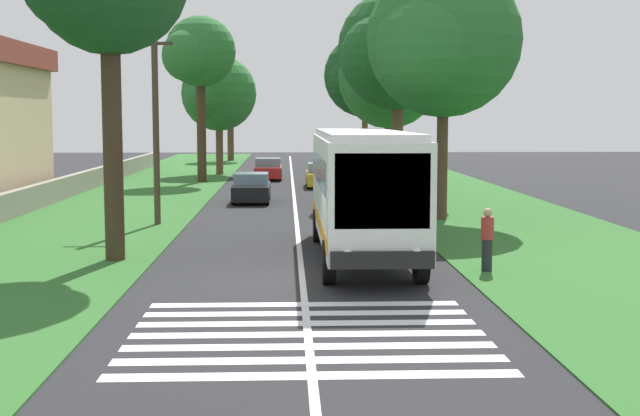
{
  "coord_description": "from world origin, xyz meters",
  "views": [
    {
      "loc": [
        -22.22,
        0.4,
        4.15
      ],
      "look_at": [
        2.24,
        -0.54,
        1.6
      ],
      "focal_mm": 49.43,
      "sensor_mm": 36.0,
      "label": 1
    }
  ],
  "objects_px": {
    "trailing_car_1": "(322,176)",
    "roadside_tree_right_1": "(440,44)",
    "roadside_tree_left_3": "(198,54)",
    "utility_pole": "(156,123)",
    "trailing_car_0": "(251,189)",
    "roadside_tree_right_2": "(363,78)",
    "pedestrian": "(487,239)",
    "trailing_car_2": "(268,170)",
    "roadside_tree_right_0": "(394,53)",
    "roadside_tree_left_2": "(228,95)",
    "roadside_tree_left_0": "(218,95)",
    "roadside_tree_right_3": "(387,80)",
    "coach_bus": "(362,186)"
  },
  "relations": [
    {
      "from": "roadside_tree_left_3",
      "to": "roadside_tree_right_0",
      "type": "xyz_separation_m",
      "value": [
        -12.82,
        -10.72,
        -0.8
      ]
    },
    {
      "from": "trailing_car_2",
      "to": "roadside_tree_left_3",
      "type": "relative_size",
      "value": 0.42
    },
    {
      "from": "roadside_tree_left_2",
      "to": "roadside_tree_left_3",
      "type": "bearing_deg",
      "value": 179.7
    },
    {
      "from": "roadside_tree_left_2",
      "to": "utility_pole",
      "type": "distance_m",
      "value": 48.8
    },
    {
      "from": "trailing_car_1",
      "to": "roadside_tree_right_2",
      "type": "bearing_deg",
      "value": -10.94
    },
    {
      "from": "roadside_tree_right_3",
      "to": "utility_pole",
      "type": "height_order",
      "value": "roadside_tree_right_3"
    },
    {
      "from": "roadside_tree_right_0",
      "to": "roadside_tree_right_2",
      "type": "relative_size",
      "value": 0.93
    },
    {
      "from": "trailing_car_2",
      "to": "pedestrian",
      "type": "bearing_deg",
      "value": -169.42
    },
    {
      "from": "trailing_car_2",
      "to": "roadside_tree_right_0",
      "type": "height_order",
      "value": "roadside_tree_right_0"
    },
    {
      "from": "roadside_tree_left_0",
      "to": "roadside_tree_right_0",
      "type": "distance_m",
      "value": 22.58
    },
    {
      "from": "roadside_tree_left_3",
      "to": "utility_pole",
      "type": "xyz_separation_m",
      "value": [
        -22.0,
        -0.55,
        -4.09
      ]
    },
    {
      "from": "trailing_car_2",
      "to": "roadside_tree_right_2",
      "type": "bearing_deg",
      "value": -24.9
    },
    {
      "from": "roadside_tree_right_2",
      "to": "pedestrian",
      "type": "distance_m",
      "value": 51.94
    },
    {
      "from": "trailing_car_1",
      "to": "roadside_tree_left_3",
      "type": "height_order",
      "value": "roadside_tree_left_3"
    },
    {
      "from": "utility_pole",
      "to": "roadside_tree_right_1",
      "type": "bearing_deg",
      "value": -83.61
    },
    {
      "from": "trailing_car_1",
      "to": "roadside_tree_left_3",
      "type": "bearing_deg",
      "value": 61.81
    },
    {
      "from": "roadside_tree_right_1",
      "to": "utility_pole",
      "type": "xyz_separation_m",
      "value": [
        -1.23,
        11.0,
        -3.11
      ]
    },
    {
      "from": "roadside_tree_right_3",
      "to": "pedestrian",
      "type": "relative_size",
      "value": 5.6
    },
    {
      "from": "trailing_car_2",
      "to": "pedestrian",
      "type": "xyz_separation_m",
      "value": [
        -34.96,
        -6.53,
        0.24
      ]
    },
    {
      "from": "roadside_tree_right_0",
      "to": "trailing_car_1",
      "type": "bearing_deg",
      "value": 19.83
    },
    {
      "from": "roadside_tree_right_1",
      "to": "roadside_tree_right_2",
      "type": "height_order",
      "value": "roadside_tree_right_2"
    },
    {
      "from": "coach_bus",
      "to": "roadside_tree_left_3",
      "type": "height_order",
      "value": "roadside_tree_left_3"
    },
    {
      "from": "roadside_tree_left_3",
      "to": "roadside_tree_right_3",
      "type": "relative_size",
      "value": 1.09
    },
    {
      "from": "coach_bus",
      "to": "roadside_tree_left_0",
      "type": "bearing_deg",
      "value": 10.62
    },
    {
      "from": "coach_bus",
      "to": "roadside_tree_left_3",
      "type": "relative_size",
      "value": 1.08
    },
    {
      "from": "roadside_tree_right_0",
      "to": "roadside_tree_right_3",
      "type": "relative_size",
      "value": 1.08
    },
    {
      "from": "roadside_tree_right_2",
      "to": "coach_bus",
      "type": "bearing_deg",
      "value": 174.99
    },
    {
      "from": "roadside_tree_left_0",
      "to": "roadside_tree_right_0",
      "type": "relative_size",
      "value": 0.82
    },
    {
      "from": "trailing_car_2",
      "to": "trailing_car_0",
      "type": "bearing_deg",
      "value": 178.14
    },
    {
      "from": "roadside_tree_right_0",
      "to": "trailing_car_0",
      "type": "bearing_deg",
      "value": 92.05
    },
    {
      "from": "roadside_tree_right_3",
      "to": "trailing_car_1",
      "type": "bearing_deg",
      "value": 105.93
    },
    {
      "from": "utility_pole",
      "to": "trailing_car_2",
      "type": "bearing_deg",
      "value": -8.78
    },
    {
      "from": "trailing_car_0",
      "to": "roadside_tree_right_2",
      "type": "distance_m",
      "value": 33.6
    },
    {
      "from": "trailing_car_0",
      "to": "roadside_tree_right_3",
      "type": "distance_m",
      "value": 13.95
    },
    {
      "from": "roadside_tree_left_0",
      "to": "roadside_tree_right_0",
      "type": "xyz_separation_m",
      "value": [
        -20.15,
        -10.08,
        1.56
      ]
    },
    {
      "from": "trailing_car_1",
      "to": "roadside_tree_right_0",
      "type": "xyz_separation_m",
      "value": [
        -8.77,
        -3.16,
        6.52
      ]
    },
    {
      "from": "coach_bus",
      "to": "trailing_car_1",
      "type": "distance_m",
      "value": 26.21
    },
    {
      "from": "roadside_tree_left_3",
      "to": "coach_bus",
      "type": "bearing_deg",
      "value": -165.74
    },
    {
      "from": "roadside_tree_right_3",
      "to": "pedestrian",
      "type": "xyz_separation_m",
      "value": [
        -29.78,
        0.68,
        -5.42
      ]
    },
    {
      "from": "trailing_car_0",
      "to": "utility_pole",
      "type": "height_order",
      "value": "utility_pole"
    },
    {
      "from": "roadside_tree_left_0",
      "to": "roadside_tree_right_1",
      "type": "relative_size",
      "value": 0.82
    },
    {
      "from": "trailing_car_1",
      "to": "roadside_tree_right_1",
      "type": "relative_size",
      "value": 0.42
    },
    {
      "from": "roadside_tree_left_3",
      "to": "pedestrian",
      "type": "distance_m",
      "value": 35.17
    },
    {
      "from": "trailing_car_1",
      "to": "roadside_tree_right_2",
      "type": "relative_size",
      "value": 0.39
    },
    {
      "from": "trailing_car_0",
      "to": "pedestrian",
      "type": "bearing_deg",
      "value": -160.3
    },
    {
      "from": "roadside_tree_right_1",
      "to": "roadside_tree_right_2",
      "type": "distance_m",
      "value": 39.6
    },
    {
      "from": "roadside_tree_right_2",
      "to": "pedestrian",
      "type": "bearing_deg",
      "value": 178.71
    },
    {
      "from": "roadside_tree_right_2",
      "to": "utility_pole",
      "type": "distance_m",
      "value": 42.54
    },
    {
      "from": "roadside_tree_left_3",
      "to": "utility_pole",
      "type": "distance_m",
      "value": 22.39
    },
    {
      "from": "roadside_tree_left_3",
      "to": "roadside_tree_right_3",
      "type": "height_order",
      "value": "roadside_tree_left_3"
    }
  ]
}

